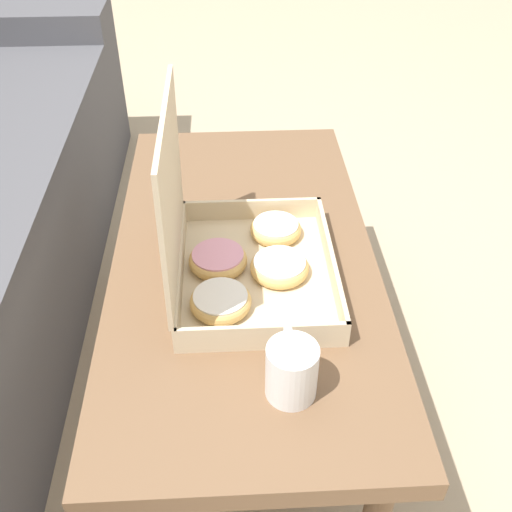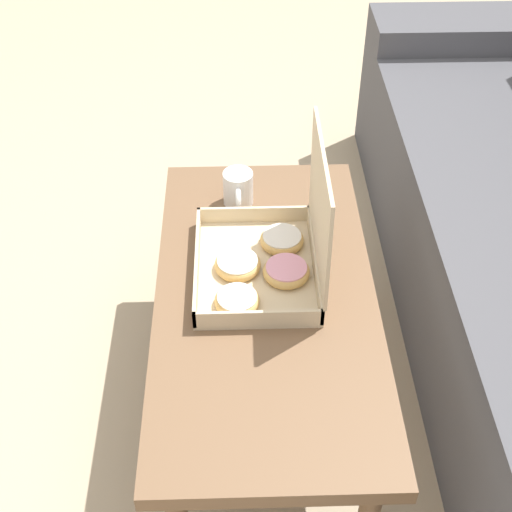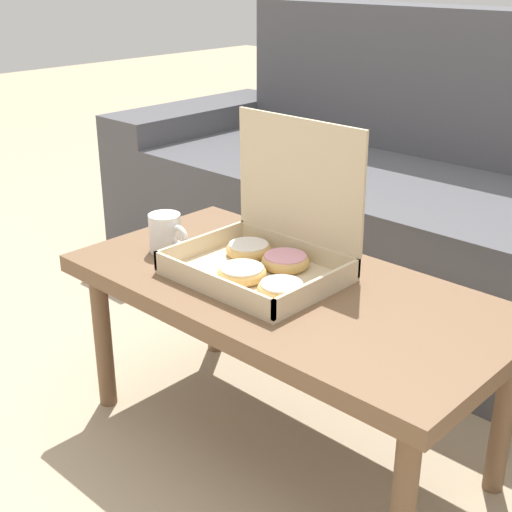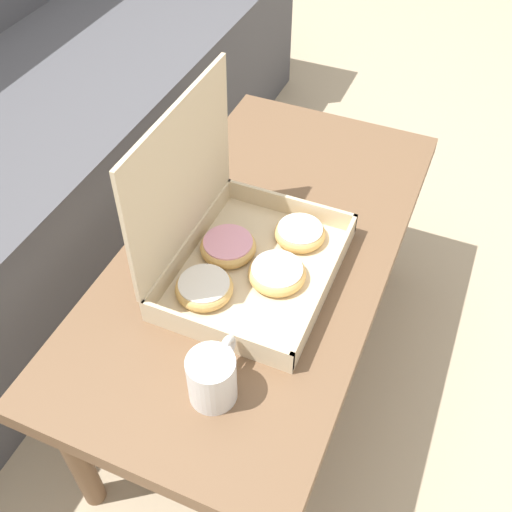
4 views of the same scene
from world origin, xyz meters
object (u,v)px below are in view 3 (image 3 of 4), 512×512
Objects in this scene: couch at (473,227)px; pastry_box at (269,249)px; coffee_table at (286,303)px; coffee_mug at (166,233)px.

pastry_box is at bearing -94.58° from couch.
coffee_table is at bearing -13.53° from pastry_box.
coffee_table is (0.00, -0.86, 0.06)m from couch.
couch reaches higher than coffee_table.
couch reaches higher than pastry_box.
pastry_box is (-0.07, 0.02, 0.10)m from coffee_table.
coffee_table is at bearing 9.86° from coffee_mug.
pastry_box is (-0.07, -0.85, 0.16)m from couch.
coffee_table is at bearing -90.00° from couch.
coffee_mug is at bearing -164.34° from pastry_box.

